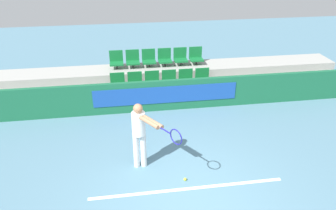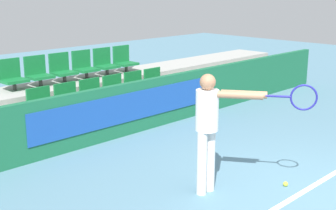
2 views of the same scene
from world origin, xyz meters
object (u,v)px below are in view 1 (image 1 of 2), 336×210
Objects in this scene: stadium_chair_7 at (133,60)px; tennis_player at (141,131)px; stadium_chair_3 at (169,80)px; stadium_chair_5 at (203,78)px; stadium_chair_9 at (165,58)px; stadium_chair_4 at (186,79)px; stadium_chair_1 at (135,82)px; stadium_chair_0 at (118,83)px; stadium_chair_11 at (196,56)px; stadium_chair_2 at (152,81)px; stadium_chair_6 at (116,60)px; stadium_chair_10 at (180,57)px; tennis_ball at (185,179)px; stadium_chair_8 at (149,59)px.

stadium_chair_7 is 0.36× the size of tennis_player.
stadium_chair_3 and stadium_chair_5 have the same top height.
stadium_chair_9 is (-1.06, 1.01, 0.38)m from stadium_chair_5.
tennis_player reaches higher than stadium_chair_9.
stadium_chair_4 is at bearing 180.00° from stadium_chair_5.
stadium_chair_1 is at bearing 180.00° from stadium_chair_5.
stadium_chair_0 is 2.87m from stadium_chair_11.
stadium_chair_2 is 1.00× the size of stadium_chair_7.
stadium_chair_4 is 3.76m from tennis_player.
tennis_player is at bearing -116.70° from stadium_chair_11.
tennis_player reaches higher than stadium_chair_6.
stadium_chair_6 is at bearing 180.00° from stadium_chair_10.
stadium_chair_6 reaches higher than stadium_chair_0.
stadium_chair_1 is 1.00× the size of stadium_chair_10.
stadium_chair_7 is at bearing 117.88° from stadium_chair_2.
stadium_chair_10 reaches higher than stadium_chair_4.
stadium_chair_0 is 1.00× the size of stadium_chair_6.
stadium_chair_2 is 1.00× the size of stadium_chair_6.
stadium_chair_6 is at bearing 147.79° from stadium_chair_3.
stadium_chair_7 reaches higher than stadium_chair_5.
stadium_chair_3 is 1.00× the size of stadium_chair_4.
tennis_ball is (0.86, -0.59, -0.93)m from tennis_player.
stadium_chair_6 is 4.39m from tennis_player.
stadium_chair_6 is at bearing 180.00° from stadium_chair_11.
stadium_chair_1 is 1.20m from stadium_chair_6.
stadium_chair_0 is 0.36× the size of tennis_player.
stadium_chair_3 is 8.56× the size of tennis_ball.
stadium_chair_1 is at bearing -62.12° from stadium_chair_6.
stadium_chair_9 is 8.56× the size of tennis_ball.
stadium_chair_1 is at bearing -136.62° from stadium_chair_9.
stadium_chair_1 is 1.06m from stadium_chair_3.
stadium_chair_2 is 1.60m from stadium_chair_5.
stadium_chair_6 is 1.00× the size of stadium_chair_10.
stadium_chair_8 is 1.00× the size of stadium_chair_11.
stadium_chair_7 is 1.00× the size of stadium_chair_8.
stadium_chair_10 is at bearing 117.88° from stadium_chair_5.
stadium_chair_6 is (-2.13, 1.01, 0.38)m from stadium_chair_4.
stadium_chair_1 is at bearing 180.00° from stadium_chair_4.
tennis_ball is at bearing -99.24° from stadium_chair_10.
stadium_chair_2 is at bearing 0.00° from stadium_chair_1.
stadium_chair_10 is at bearing 90.00° from stadium_chair_4.
tennis_ball is at bearing -78.66° from stadium_chair_1.
stadium_chair_9 is at bearing 117.88° from stadium_chair_4.
stadium_chair_9 and stadium_chair_11 have the same top height.
stadium_chair_0 is at bearing -136.62° from stadium_chair_8.
stadium_chair_6 is at bearing 136.62° from stadium_chair_2.
stadium_chair_9 reaches higher than stadium_chair_0.
stadium_chair_2 is 1.93m from stadium_chair_11.
tennis_ball is (0.79, -4.95, -0.99)m from stadium_chair_7.
stadium_chair_7 is (0.53, 1.01, 0.38)m from stadium_chair_0.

